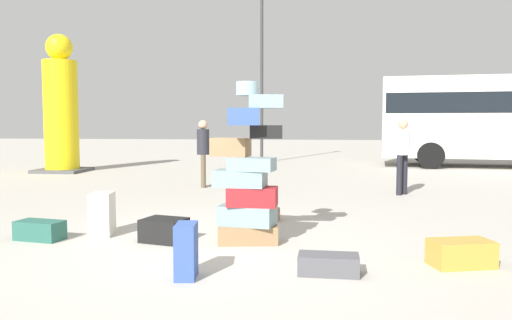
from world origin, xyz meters
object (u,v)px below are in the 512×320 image
Objects in this scene: suitcase_black_foreground_far at (164,230)px; suitcase_teal_foreground_near at (40,230)px; suitcase_tower at (247,184)px; yellow_dummy_statue at (61,111)px; suitcase_navy_right_side at (186,251)px; lamp_post at (262,51)px; suitcase_charcoal_upright_blue at (328,264)px; person_bearded_onlooker at (403,149)px; suitcase_tan_left_side at (461,253)px; person_tourist_with_camera at (203,147)px; suitcase_brown_white_trunk at (257,214)px; suitcase_cream_behind_tower at (102,214)px.

suitcase_black_foreground_far is 0.87× the size of suitcase_teal_foreground_near.
yellow_dummy_statue reaches higher than suitcase_tower.
lamp_post is (-0.77, 14.58, 4.06)m from suitcase_navy_right_side.
suitcase_tower is at bearing 131.13° from suitcase_charcoal_upright_blue.
person_bearded_onlooker is at bearing 57.16° from suitcase_navy_right_side.
suitcase_teal_foreground_near is 10.05m from yellow_dummy_statue.
suitcase_black_foreground_far is 0.98× the size of suitcase_navy_right_side.
suitcase_tan_left_side is 14.91m from lamp_post.
lamp_post is (1.60, 13.19, 4.21)m from suitcase_teal_foreground_near.
suitcase_tower is 2.66m from suitcase_tan_left_side.
suitcase_charcoal_upright_blue is 0.38× the size of person_tourist_with_camera.
suitcase_navy_right_side reaches higher than suitcase_charcoal_upright_blue.
person_bearded_onlooker is at bearing 53.21° from suitcase_brown_white_trunk.
suitcase_brown_white_trunk is (1.05, 1.59, -0.06)m from suitcase_black_foreground_far.
person_bearded_onlooker is at bearing 65.54° from suitcase_black_foreground_far.
suitcase_black_foreground_far reaches higher than suitcase_charcoal_upright_blue.
suitcase_cream_behind_tower is 0.91× the size of suitcase_tan_left_side.
suitcase_tower is 5.49m from person_bearded_onlooker.
suitcase_cream_behind_tower is 10.06m from yellow_dummy_statue.
person_tourist_with_camera reaches higher than suitcase_brown_white_trunk.
suitcase_charcoal_upright_blue is at bearing 5.62° from suitcase_navy_right_side.
suitcase_tan_left_side is at bearing 19.33° from suitcase_charcoal_upright_blue.
suitcase_charcoal_upright_blue is at bearing -81.23° from lamp_post.
suitcase_tan_left_side is at bearing -44.73° from yellow_dummy_statue.
suitcase_navy_right_side is 0.34× the size of person_bearded_onlooker.
yellow_dummy_statue reaches higher than suitcase_teal_foreground_near.
suitcase_tower is 1.67m from suitcase_navy_right_side.
suitcase_cream_behind_tower is at bearing -6.23° from person_bearded_onlooker.
suitcase_brown_white_trunk is 4.43m from person_tourist_with_camera.
suitcase_black_foreground_far is at bearing 1.51° from person_bearded_onlooker.
suitcase_cream_behind_tower is (0.73, 0.34, 0.17)m from suitcase_teal_foreground_near.
suitcase_tan_left_side is 0.15× the size of yellow_dummy_statue.
suitcase_teal_foreground_near is (-2.73, -1.70, 0.03)m from suitcase_brown_white_trunk.
suitcase_tan_left_side is 7.67m from person_tourist_with_camera.
suitcase_black_foreground_far is 0.13× the size of yellow_dummy_statue.
suitcase_cream_behind_tower is 0.37× the size of person_tourist_with_camera.
suitcase_cream_behind_tower is 4.64m from suitcase_tan_left_side.
person_tourist_with_camera is (-4.29, 6.30, 0.83)m from suitcase_tan_left_side.
suitcase_tower is at bearing -84.79° from lamp_post.
suitcase_black_foreground_far is 1.65m from suitcase_navy_right_side.
suitcase_cream_behind_tower is 0.36× the size of person_bearded_onlooker.
suitcase_cream_behind_tower is at bearing -93.90° from lamp_post.
suitcase_charcoal_upright_blue is 0.95× the size of suitcase_tan_left_side.
person_tourist_with_camera is 0.24× the size of lamp_post.
suitcase_cream_behind_tower is at bearing 35.20° from suitcase_teal_foreground_near.
suitcase_tower is 2.13m from suitcase_cream_behind_tower.
lamp_post reaches higher than person_tourist_with_camera.
suitcase_cream_behind_tower is at bearing -59.27° from yellow_dummy_statue.
suitcase_black_foreground_far is 0.91× the size of suitcase_cream_behind_tower.
yellow_dummy_statue reaches higher than person_bearded_onlooker.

